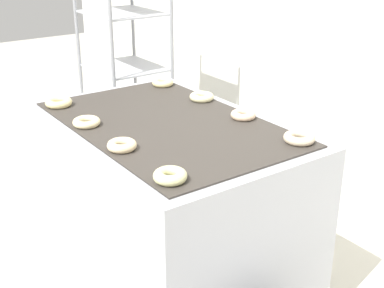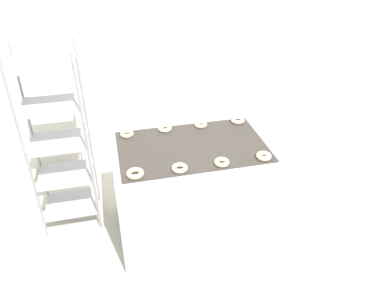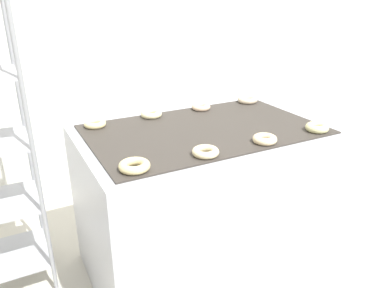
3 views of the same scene
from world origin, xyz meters
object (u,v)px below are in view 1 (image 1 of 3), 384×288
(donut_far_left, at_px, (163,83))
(donut_far_midright, at_px, (243,115))
(baking_rack_cart, at_px, (125,68))
(fryer_machine, at_px, (168,209))
(donut_near_left, at_px, (59,102))
(donut_near_midleft, at_px, (86,122))
(donut_far_midleft, at_px, (202,97))
(donut_near_right, at_px, (170,176))
(donut_near_midright, at_px, (122,145))
(donut_far_right, at_px, (299,138))

(donut_far_left, height_order, donut_far_midright, same)
(baking_rack_cart, bearing_deg, fryer_machine, -19.24)
(donut_near_left, bearing_deg, donut_near_midleft, -1.04)
(fryer_machine, relative_size, donut_far_left, 11.26)
(baking_rack_cart, relative_size, donut_far_midright, 14.48)
(baking_rack_cart, bearing_deg, donut_far_midleft, -3.52)
(donut_near_midleft, bearing_deg, donut_near_right, 0.14)
(baking_rack_cart, distance_m, donut_near_midright, 1.53)
(baking_rack_cart, bearing_deg, donut_near_midleft, -37.09)
(donut_far_left, bearing_deg, fryer_machine, -30.65)
(fryer_machine, bearing_deg, donut_far_midleft, 118.22)
(donut_near_left, bearing_deg, baking_rack_cart, 130.37)
(donut_near_left, height_order, donut_near_midleft, donut_near_left)
(donut_far_midleft, bearing_deg, fryer_machine, -61.78)
(donut_far_right, bearing_deg, donut_far_midright, -179.92)
(donut_near_left, xyz_separation_m, donut_far_right, (1.09, 0.67, -0.00))
(donut_far_midleft, bearing_deg, donut_far_left, -176.45)
(donut_near_midleft, relative_size, donut_near_right, 1.01)
(donut_near_left, xyz_separation_m, donut_far_midright, (0.71, 0.67, -0.00))
(fryer_machine, xyz_separation_m, donut_near_midright, (0.17, -0.34, 0.50))
(baking_rack_cart, bearing_deg, donut_far_right, -2.19)
(donut_near_midleft, relative_size, donut_near_midright, 1.03)
(donut_far_left, distance_m, donut_far_right, 1.09)
(donut_near_midright, bearing_deg, donut_far_right, 60.90)
(donut_near_right, bearing_deg, donut_far_midright, 118.89)
(donut_near_midright, bearing_deg, donut_far_midleft, 117.54)
(donut_near_midleft, xyz_separation_m, donut_far_midleft, (-0.00, 0.68, 0.00))
(donut_near_right, height_order, donut_far_midleft, donut_near_right)
(donut_near_right, relative_size, donut_far_midright, 1.04)
(donut_near_midleft, xyz_separation_m, donut_far_left, (-0.36, 0.66, 0.00))
(donut_near_right, distance_m, donut_far_right, 0.67)
(donut_near_midleft, height_order, donut_near_midright, donut_near_midright)
(donut_near_right, relative_size, donut_far_right, 0.93)
(donut_near_midleft, relative_size, donut_far_right, 0.94)
(donut_far_left, height_order, donut_far_right, donut_far_right)
(donut_near_midleft, xyz_separation_m, donut_near_midright, (0.35, -0.00, 0.00))
(donut_near_midright, distance_m, donut_far_midright, 0.68)
(donut_near_left, distance_m, donut_far_midleft, 0.76)
(donut_near_midleft, bearing_deg, fryer_machine, 61.29)
(donut_far_left, xyz_separation_m, donut_far_midleft, (0.36, 0.02, 0.00))
(donut_far_midright, bearing_deg, fryer_machine, -116.43)
(baking_rack_cart, distance_m, donut_near_left, 0.97)
(donut_far_left, bearing_deg, donut_far_midleft, 3.55)
(donut_near_right, bearing_deg, donut_far_left, 148.85)
(fryer_machine, xyz_separation_m, donut_far_left, (-0.55, 0.32, 0.50))
(donut_near_right, relative_size, donut_far_left, 1.03)
(fryer_machine, xyz_separation_m, donut_near_midleft, (-0.18, -0.34, 0.50))
(donut_far_midleft, bearing_deg, donut_far_right, -0.42)
(baking_rack_cart, xyz_separation_m, donut_near_midleft, (0.98, -0.74, 0.05))
(donut_near_right, distance_m, donut_far_midleft, 1.00)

